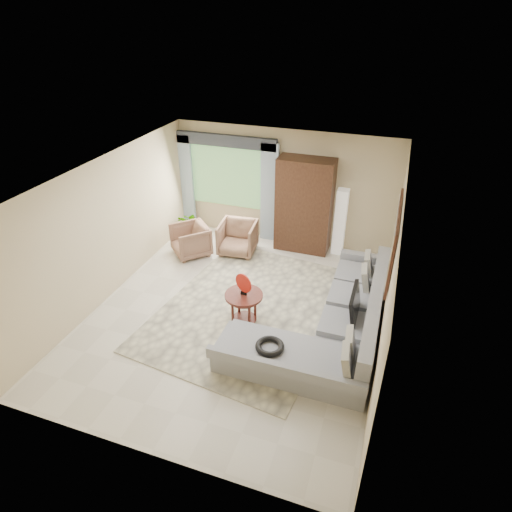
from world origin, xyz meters
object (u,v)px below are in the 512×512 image
at_px(sectional_sofa, 334,327).
at_px(armoire, 304,206).
at_px(armchair_left, 191,240).
at_px(tv_screen, 355,304).
at_px(floor_lamp, 340,222).
at_px(potted_plant, 190,224).
at_px(armchair_right, 238,238).
at_px(coffee_table, 244,309).

height_order(sectional_sofa, armoire, armoire).
bearing_deg(armchair_left, tv_screen, 20.21).
height_order(tv_screen, floor_lamp, floor_lamp).
xyz_separation_m(armchair_left, potted_plant, (-0.41, 0.81, -0.04)).
bearing_deg(armchair_right, armoire, 21.60).
distance_m(tv_screen, armchair_right, 3.51).
relative_size(sectional_sofa, potted_plant, 5.72).
bearing_deg(armoire, armchair_left, -154.48).
xyz_separation_m(sectional_sofa, floor_lamp, (-0.43, 2.96, 0.47)).
xyz_separation_m(sectional_sofa, armoire, (-1.23, 2.90, 0.77)).
relative_size(tv_screen, coffee_table, 1.14).
relative_size(coffee_table, potted_plant, 1.07).
xyz_separation_m(sectional_sofa, armchair_left, (-3.50, 1.81, 0.06)).
relative_size(coffee_table, armoire, 0.31).
xyz_separation_m(armchair_right, potted_plant, (-1.36, 0.40, -0.06)).
height_order(coffee_table, potted_plant, coffee_table).
xyz_separation_m(tv_screen, floor_lamp, (-0.70, 2.81, 0.03)).
bearing_deg(potted_plant, floor_lamp, 5.50).
bearing_deg(armchair_left, coffee_table, -0.09).
height_order(sectional_sofa, armchair_right, sectional_sofa).
relative_size(armoire, floor_lamp, 1.40).
xyz_separation_m(sectional_sofa, tv_screen, (0.27, 0.15, 0.44)).
distance_m(armchair_left, armoire, 2.61).
relative_size(coffee_table, armchair_right, 0.81).
bearing_deg(tv_screen, coffee_table, -172.48).
distance_m(armchair_left, armchair_right, 1.04).
distance_m(armchair_right, floor_lamp, 2.27).
bearing_deg(armchair_right, floor_lamp, 13.56).
relative_size(armchair_left, potted_plant, 1.26).
relative_size(sectional_sofa, armchair_right, 4.31).
bearing_deg(armoire, potted_plant, -174.14).
relative_size(potted_plant, armoire, 0.29).
relative_size(armchair_right, armoire, 0.38).
bearing_deg(armoire, armchair_right, -152.75).
distance_m(tv_screen, potted_plant, 4.87).
distance_m(coffee_table, potted_plant, 3.60).
distance_m(tv_screen, floor_lamp, 2.90).
xyz_separation_m(armchair_left, floor_lamp, (3.07, 1.14, 0.40)).
relative_size(armchair_right, floor_lamp, 0.54).
bearing_deg(potted_plant, sectional_sofa, -33.87).
distance_m(coffee_table, floor_lamp, 3.27).
height_order(armchair_left, armoire, armoire).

